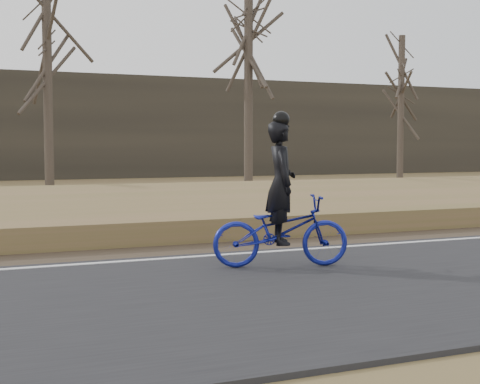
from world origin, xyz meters
name	(u,v)px	position (x,y,z in m)	size (l,w,h in m)	color
cyclist	(281,218)	(4.63, -1.14, 0.81)	(2.20, 1.24, 2.37)	navy
bare_tree_center	(48,72)	(3.18, 16.30, 4.73)	(0.36, 0.36, 9.46)	#483F35
bare_tree_right	(248,91)	(10.87, 14.78, 4.12)	(0.36, 0.36, 8.24)	#483F35
bare_tree_far_right	(401,109)	(21.59, 19.33, 3.84)	(0.36, 0.36, 7.69)	#483F35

